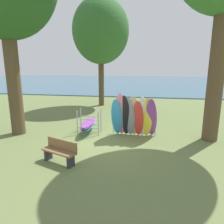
% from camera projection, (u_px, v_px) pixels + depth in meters
% --- Properties ---
extents(ground_plane, '(80.00, 80.00, 0.00)m').
position_uv_depth(ground_plane, '(105.00, 143.00, 9.54)').
color(ground_plane, olive).
extents(lake_water, '(80.00, 36.00, 0.10)m').
position_uv_depth(lake_water, '(138.00, 82.00, 39.36)').
color(lake_water, '#38607A').
rests_on(lake_water, ground).
extents(tree_mid_behind, '(4.53, 4.53, 8.67)m').
position_uv_depth(tree_mid_behind, '(101.00, 31.00, 16.74)').
color(tree_mid_behind, brown).
rests_on(tree_mid_behind, ground).
extents(leaning_board_pile, '(2.30, 0.92, 2.22)m').
position_uv_depth(leaning_board_pile, '(134.00, 117.00, 10.14)').
color(leaning_board_pile, '#2D8ED1').
rests_on(leaning_board_pile, ground).
extents(board_storage_rack, '(1.15, 2.13, 1.25)m').
position_uv_depth(board_storage_rack, '(89.00, 124.00, 10.86)').
color(board_storage_rack, '#9EA0A5').
rests_on(board_storage_rack, ground).
extents(park_bench, '(1.45, 0.90, 0.85)m').
position_uv_depth(park_bench, '(60.00, 151.00, 7.59)').
color(park_bench, '#2D2D33').
rests_on(park_bench, ground).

